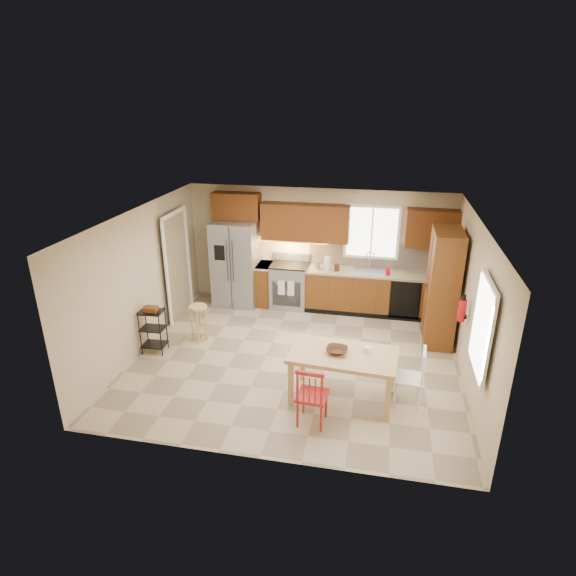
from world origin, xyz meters
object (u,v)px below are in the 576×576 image
(table_bowl, at_px, (337,353))
(bar_stool, at_px, (199,323))
(pantry, at_px, (442,288))
(chair_white, at_px, (408,377))
(fire_extinguisher, at_px, (462,310))
(range_stove, at_px, (289,286))
(utility_cart, at_px, (153,331))
(table_jar, at_px, (367,351))
(soap_bottle, at_px, (388,270))
(dining_table, at_px, (342,376))
(chair_red, at_px, (312,394))
(refrigerator, at_px, (236,263))

(table_bowl, relative_size, bar_stool, 0.45)
(pantry, relative_size, chair_white, 2.31)
(fire_extinguisher, bearing_deg, table_bowl, -148.16)
(range_stove, height_order, table_bowl, range_stove)
(bar_stool, relative_size, utility_cart, 0.84)
(range_stove, relative_size, table_bowl, 2.93)
(fire_extinguisher, xyz_separation_m, table_jar, (-1.40, -1.05, -0.31))
(soap_bottle, relative_size, pantry, 0.09)
(pantry, height_order, table_bowl, pantry)
(dining_table, height_order, chair_red, chair_red)
(range_stove, relative_size, dining_table, 0.59)
(chair_red, xyz_separation_m, utility_cart, (-3.04, 1.41, -0.04))
(pantry, distance_m, table_jar, 2.43)
(dining_table, distance_m, chair_white, 0.95)
(pantry, distance_m, bar_stool, 4.45)
(range_stove, distance_m, pantry, 3.19)
(range_stove, bearing_deg, refrigerator, -177.01)
(fire_extinguisher, relative_size, table_bowl, 1.15)
(fire_extinguisher, distance_m, chair_red, 2.83)
(range_stove, bearing_deg, utility_cart, -128.87)
(refrigerator, relative_size, range_stove, 1.98)
(refrigerator, bearing_deg, bar_stool, -95.63)
(table_jar, bearing_deg, table_bowl, -167.47)
(refrigerator, relative_size, pantry, 0.87)
(range_stove, relative_size, fire_extinguisher, 2.56)
(bar_stool, bearing_deg, soap_bottle, 22.06)
(refrigerator, bearing_deg, fire_extinguisher, -24.52)
(bar_stool, bearing_deg, table_jar, -27.29)
(pantry, xyz_separation_m, chair_red, (-1.89, -2.84, -0.59))
(chair_white, xyz_separation_m, utility_cart, (-4.34, 0.71, -0.04))
(soap_bottle, bearing_deg, refrigerator, 179.55)
(chair_white, bearing_deg, bar_stool, 75.67)
(refrigerator, bearing_deg, pantry, -12.62)
(dining_table, xyz_separation_m, table_bowl, (-0.10, -0.00, 0.39))
(chair_red, bearing_deg, utility_cart, 159.68)
(soap_bottle, bearing_deg, table_bowl, -102.57)
(range_stove, xyz_separation_m, dining_table, (1.44, -3.18, -0.08))
(pantry, distance_m, chair_red, 3.47)
(pantry, xyz_separation_m, utility_cart, (-4.93, -1.43, -0.64))
(chair_red, xyz_separation_m, table_jar, (0.69, 0.75, 0.34))
(dining_table, xyz_separation_m, bar_stool, (-2.76, 1.32, -0.03))
(refrigerator, relative_size, dining_table, 1.17)
(chair_red, bearing_deg, soap_bottle, 80.42)
(refrigerator, relative_size, bar_stool, 2.64)
(pantry, relative_size, bar_stool, 3.04)
(fire_extinguisher, bearing_deg, dining_table, -146.75)
(range_stove, height_order, fire_extinguisher, fire_extinguisher)
(refrigerator, distance_m, bar_stool, 1.89)
(dining_table, bearing_deg, chair_white, 7.57)
(table_bowl, distance_m, utility_cart, 3.39)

